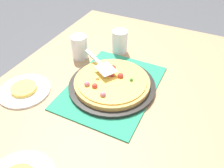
% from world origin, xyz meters
% --- Properties ---
extents(dining_table, '(1.40, 1.00, 0.75)m').
position_xyz_m(dining_table, '(0.00, 0.00, 0.64)').
color(dining_table, '#9E7A56').
rests_on(dining_table, ground_plane).
extents(placemat, '(0.48, 0.36, 0.01)m').
position_xyz_m(placemat, '(0.00, 0.00, 0.75)').
color(placemat, '#237F5B').
rests_on(placemat, dining_table).
extents(pizza_pan, '(0.38, 0.38, 0.01)m').
position_xyz_m(pizza_pan, '(0.00, 0.00, 0.76)').
color(pizza_pan, black).
rests_on(pizza_pan, placemat).
extents(pizza, '(0.33, 0.33, 0.05)m').
position_xyz_m(pizza, '(0.00, -0.00, 0.78)').
color(pizza, tan).
rests_on(pizza, pizza_pan).
extents(plate_near_left, '(0.22, 0.22, 0.01)m').
position_xyz_m(plate_near_left, '(0.19, -0.33, 0.76)').
color(plate_near_left, white).
rests_on(plate_near_left, dining_table).
extents(served_slice_left, '(0.11, 0.11, 0.02)m').
position_xyz_m(served_slice_left, '(0.19, -0.33, 0.77)').
color(served_slice_left, '#EAB747').
rests_on(served_slice_left, plate_near_left).
extents(cup_near, '(0.08, 0.08, 0.12)m').
position_xyz_m(cup_near, '(-0.28, -0.09, 0.81)').
color(cup_near, white).
rests_on(cup_near, dining_table).
extents(cup_far, '(0.08, 0.08, 0.12)m').
position_xyz_m(cup_far, '(-0.14, -0.25, 0.81)').
color(cup_far, white).
rests_on(cup_far, dining_table).
extents(pizza_server, '(0.16, 0.22, 0.01)m').
position_xyz_m(pizza_server, '(-0.05, -0.08, 0.82)').
color(pizza_server, silver).
rests_on(pizza_server, pizza).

